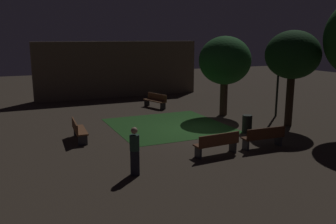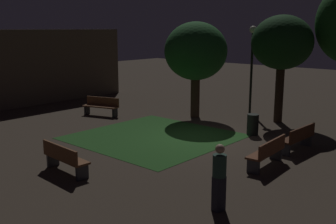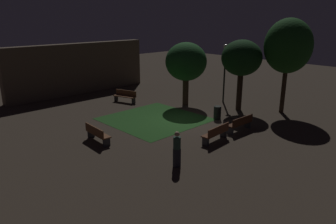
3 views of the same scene
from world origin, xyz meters
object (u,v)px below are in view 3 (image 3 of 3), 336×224
(tree_left_canopy, at_px, (288,46))
(lamp_post_path_center, at_px, (225,63))
(tree_lawn_side, at_px, (242,59))
(bench_near_trees, at_px, (241,123))
(tree_right_canopy, at_px, (186,62))
(bench_front_right, at_px, (216,133))
(trash_bin, at_px, (217,113))
(pedestrian, at_px, (177,148))
(bench_path_side, at_px, (97,133))
(bench_corner, at_px, (125,96))

(tree_left_canopy, relative_size, lamp_post_path_center, 1.43)
(tree_lawn_side, height_order, lamp_post_path_center, tree_lawn_side)
(bench_near_trees, relative_size, tree_right_canopy, 0.41)
(bench_front_right, relative_size, trash_bin, 2.17)
(lamp_post_path_center, xyz_separation_m, pedestrian, (-10.22, -5.13, -2.09))
(tree_right_canopy, bearing_deg, pedestrian, -139.10)
(bench_path_side, xyz_separation_m, tree_lawn_side, (10.26, -1.63, 3.04))
(bench_near_trees, distance_m, trash_bin, 2.42)
(tree_left_canopy, distance_m, lamp_post_path_center, 4.63)
(bench_front_right, height_order, bench_path_side, same)
(tree_left_canopy, xyz_separation_m, tree_lawn_side, (-1.52, 2.38, -0.86))
(bench_front_right, height_order, trash_bin, bench_front_right)
(bench_corner, bearing_deg, tree_right_canopy, -52.75)
(bench_near_trees, xyz_separation_m, tree_lawn_side, (3.62, 2.56, 3.04))
(bench_corner, xyz_separation_m, pedestrian, (-4.90, -10.26, 0.37))
(bench_corner, bearing_deg, tree_lawn_side, -58.17)
(bench_near_trees, relative_size, bench_path_side, 1.00)
(bench_front_right, distance_m, tree_lawn_side, 7.04)
(bench_corner, bearing_deg, bench_front_right, -98.28)
(tree_lawn_side, xyz_separation_m, pedestrian, (-9.31, -3.15, -2.67))
(bench_corner, height_order, pedestrian, pedestrian)
(bench_front_right, bearing_deg, bench_near_trees, -0.00)
(bench_near_trees, height_order, tree_lawn_side, tree_lawn_side)
(tree_right_canopy, height_order, lamp_post_path_center, tree_right_canopy)
(bench_near_trees, distance_m, lamp_post_path_center, 6.86)
(tree_left_canopy, xyz_separation_m, pedestrian, (-10.83, -0.77, -3.53))
(bench_near_trees, bearing_deg, bench_corner, 94.69)
(tree_left_canopy, height_order, trash_bin, tree_left_canopy)
(bench_corner, relative_size, tree_left_canopy, 0.30)
(bench_path_side, distance_m, pedestrian, 4.89)
(bench_near_trees, distance_m, bench_corner, 9.69)
(tree_right_canopy, distance_m, lamp_post_path_center, 2.98)
(bench_path_side, xyz_separation_m, tree_right_canopy, (8.61, 1.85, 2.62))
(bench_corner, bearing_deg, bench_path_side, -136.93)
(tree_lawn_side, distance_m, tree_right_canopy, 3.87)
(bench_near_trees, xyz_separation_m, bench_corner, (-0.79, 9.66, 0.00))
(tree_left_canopy, bearing_deg, pedestrian, -175.94)
(bench_near_trees, relative_size, lamp_post_path_center, 0.42)
(bench_front_right, height_order, bench_near_trees, same)
(bench_path_side, height_order, tree_lawn_side, tree_lawn_side)
(bench_corner, bearing_deg, trash_bin, -77.45)
(bench_corner, bearing_deg, lamp_post_path_center, -43.94)
(tree_lawn_side, distance_m, pedestrian, 10.18)
(bench_corner, xyz_separation_m, lamp_post_path_center, (5.32, -5.13, 2.46))
(bench_corner, relative_size, tree_lawn_side, 0.39)
(tree_lawn_side, xyz_separation_m, trash_bin, (-2.76, -0.29, -3.10))
(bench_corner, relative_size, trash_bin, 2.22)
(trash_bin, bearing_deg, bench_front_right, -143.37)
(bench_near_trees, relative_size, tree_left_canopy, 0.30)
(tree_left_canopy, bearing_deg, bench_path_side, 161.19)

